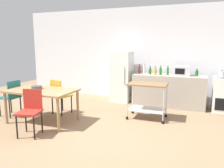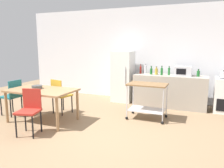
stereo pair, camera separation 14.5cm
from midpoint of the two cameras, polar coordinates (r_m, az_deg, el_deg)
The scene contains 19 objects.
ground_plane at distance 4.49m, azimuth -1.54°, elevation -12.89°, with size 12.00×12.00×0.00m, color #8C7051.
back_wall at distance 7.18m, azimuth 9.01°, elevation 7.54°, with size 8.40×0.12×2.90m, color white.
kitchen_counter at distance 6.55m, azimuth 15.18°, elevation -1.75°, with size 2.00×0.64×0.90m, color #A89E8E.
dining_table at distance 5.28m, azimuth -16.79°, elevation -2.18°, with size 1.50×0.90×0.75m.
chair_mustard at distance 5.78m, azimuth -12.46°, elevation -2.48°, with size 0.49×0.49×0.89m.
chair_red at distance 4.64m, azimuth -19.54°, elevation -5.91°, with size 0.49×0.49×0.89m.
chair_teal at distance 6.04m, azimuth -23.52°, elevation -2.57°, with size 0.42×0.42×0.89m.
refrigerator at distance 6.92m, azimuth 3.44°, elevation 1.94°, with size 0.60×0.63×1.55m.
kitchen_cart at distance 5.32m, azimuth 9.79°, elevation -2.86°, with size 0.91×0.57×0.85m.
bottle_sparkling_water at distance 6.65m, azimuth 7.98°, elevation 3.64°, with size 0.06×0.06×0.29m.
bottle_olive_oil at distance 6.65m, azimuth 9.20°, elevation 3.66°, with size 0.07×0.07×0.29m.
bottle_hot_sauce at distance 6.55m, azimuth 10.65°, elevation 3.27°, with size 0.07×0.07×0.24m.
bottle_wine at distance 6.52m, azimuth 11.94°, elevation 3.19°, with size 0.08×0.08×0.23m.
bottle_sesame_oil at distance 6.46m, azimuth 13.26°, elevation 3.18°, with size 0.07×0.07×0.26m.
bottle_vinegar at distance 6.50m, azimuth 15.03°, elevation 3.16°, with size 0.06×0.06×0.25m.
microwave at distance 6.52m, azimuth 18.40°, elevation 3.20°, with size 0.46×0.35×0.26m.
bottle_soda at distance 6.47m, azimuth 21.86°, elevation 2.53°, with size 0.08×0.08×0.20m.
fruit_bowl at distance 5.38m, azimuth -17.97°, elevation -0.74°, with size 0.24×0.24×0.07m, color #4C4C4C.
kettle at distance 6.35m, azimuth 27.29°, elevation 2.17°, with size 0.24×0.17×0.19m.
Camera 2 is at (1.77, -3.74, 1.75)m, focal length 35.64 mm.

